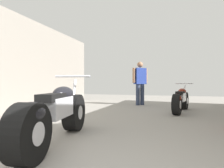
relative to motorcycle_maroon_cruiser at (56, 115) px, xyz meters
The scene contains 5 objects.
ground_plane 2.44m from the motorcycle_maroon_cruiser, 77.80° to the left, with size 18.84×18.84×0.00m, color gray.
garage_partition_left 3.85m from the motorcycle_maroon_cruiser, 140.65° to the left, with size 0.08×8.64×2.95m, color gray.
motorcycle_maroon_cruiser is the anchor object (origin of this frame).
motorcycle_black_naked 4.15m from the motorcycle_maroon_cruiser, 64.28° to the left, with size 0.67×1.86×0.87m.
mechanic_in_blue 5.29m from the motorcycle_maroon_cruiser, 86.40° to the left, with size 0.58×0.55×1.73m.
Camera 1 is at (1.07, -0.74, 0.85)m, focal length 30.56 mm.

